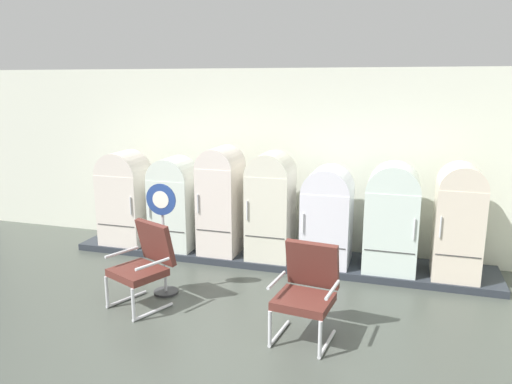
# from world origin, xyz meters

# --- Properties ---
(ground) EXTENTS (12.00, 10.00, 0.05)m
(ground) POSITION_xyz_m (0.00, 0.00, -0.03)
(ground) COLOR #434942
(back_wall) EXTENTS (11.76, 0.12, 2.92)m
(back_wall) POSITION_xyz_m (0.00, 3.66, 1.47)
(back_wall) COLOR silver
(back_wall) RESTS_ON ground
(display_plinth) EXTENTS (6.44, 0.95, 0.10)m
(display_plinth) POSITION_xyz_m (0.00, 3.02, 0.05)
(display_plinth) COLOR #2A2F37
(display_plinth) RESTS_ON ground
(refrigerator_0) EXTENTS (0.72, 0.64, 1.52)m
(refrigerator_0) POSITION_xyz_m (-2.51, 2.89, 0.90)
(refrigerator_0) COLOR silver
(refrigerator_0) RESTS_ON display_plinth
(refrigerator_1) EXTENTS (0.66, 0.62, 1.47)m
(refrigerator_1) POSITION_xyz_m (-1.62, 2.88, 0.88)
(refrigerator_1) COLOR silver
(refrigerator_1) RESTS_ON display_plinth
(refrigerator_2) EXTENTS (0.58, 0.72, 1.65)m
(refrigerator_2) POSITION_xyz_m (-0.84, 2.94, 0.98)
(refrigerator_2) COLOR silver
(refrigerator_2) RESTS_ON display_plinth
(refrigerator_3) EXTENTS (0.64, 0.66, 1.61)m
(refrigerator_3) POSITION_xyz_m (-0.04, 2.91, 0.96)
(refrigerator_3) COLOR silver
(refrigerator_3) RESTS_ON display_plinth
(refrigerator_4) EXTENTS (0.69, 0.70, 1.43)m
(refrigerator_4) POSITION_xyz_m (0.80, 2.93, 0.85)
(refrigerator_4) COLOR white
(refrigerator_4) RESTS_ON display_plinth
(refrigerator_5) EXTENTS (0.72, 0.70, 1.52)m
(refrigerator_5) POSITION_xyz_m (1.70, 2.93, 0.90)
(refrigerator_5) COLOR silver
(refrigerator_5) RESTS_ON display_plinth
(refrigerator_6) EXTENTS (0.61, 0.70, 1.56)m
(refrigerator_6) POSITION_xyz_m (2.57, 2.93, 0.93)
(refrigerator_6) COLOR beige
(refrigerator_6) RESTS_ON display_plinth
(armchair_left) EXTENTS (0.81, 0.85, 1.03)m
(armchair_left) POSITION_xyz_m (-1.15, 1.10, 0.56)
(armchair_left) COLOR silver
(armchair_left) RESTS_ON ground
(armchair_right) EXTENTS (0.71, 0.73, 1.03)m
(armchair_right) POSITION_xyz_m (0.91, 0.91, 0.56)
(armchair_right) COLOR silver
(armchair_right) RESTS_ON ground
(sign_stand) EXTENTS (0.40, 0.32, 1.47)m
(sign_stand) POSITION_xyz_m (-1.07, 1.45, 0.67)
(sign_stand) COLOR #2D2D30
(sign_stand) RESTS_ON ground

